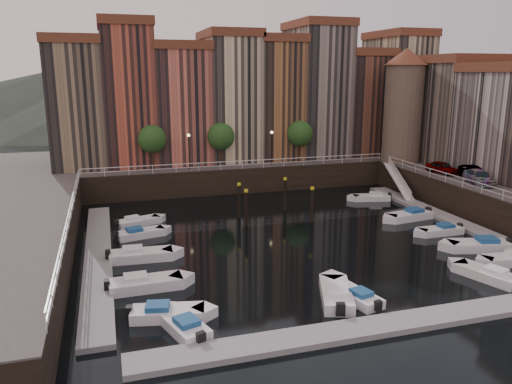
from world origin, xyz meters
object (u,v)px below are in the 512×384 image
object	(u,v)px
boat_left_0	(166,313)
car_b	(472,173)
boat_left_2	(140,255)
car_a	(442,168)
corner_tower	(403,104)
car_c	(479,178)
gangway	(398,179)
mooring_pilings	(271,202)
boat_left_1	(144,284)

from	to	relation	value
boat_left_0	car_b	size ratio (longest dim) A/B	1.09
boat_left_0	car_b	bearing A→B (deg)	36.55
boat_left_2	car_a	bearing A→B (deg)	18.37
corner_tower	car_c	distance (m)	14.95
corner_tower	boat_left_0	size ratio (longest dim) A/B	2.99
gangway	car_a	xyz separation A→B (m)	(3.18, -3.48, 1.75)
boat_left_0	boat_left_2	size ratio (longest dim) A/B	0.91
corner_tower	mooring_pilings	world-z (taller)	corner_tower
car_b	boat_left_1	bearing A→B (deg)	-146.82
gangway	car_c	xyz separation A→B (m)	(3.40, -8.94, 1.76)
boat_left_0	car_c	xyz separation A→B (m)	(32.84, 13.39, 3.32)
mooring_pilings	boat_left_0	distance (m)	21.52
mooring_pilings	boat_left_2	world-z (taller)	mooring_pilings
boat_left_0	boat_left_1	xyz separation A→B (m)	(-0.91, 4.50, 0.04)
corner_tower	car_a	size ratio (longest dim) A/B	3.52
mooring_pilings	car_a	size ratio (longest dim) A/B	1.68
car_a	car_b	world-z (taller)	car_b
mooring_pilings	boat_left_1	bearing A→B (deg)	-135.12
gangway	boat_left_1	world-z (taller)	gangway
mooring_pilings	car_c	xyz separation A→B (m)	(20.56, -4.23, 2.02)
car_c	car_a	bearing A→B (deg)	107.87
mooring_pilings	car_c	bearing A→B (deg)	-11.63
boat_left_1	boat_left_2	xyz separation A→B (m)	(0.10, 5.50, -0.00)
car_a	car_b	bearing A→B (deg)	-80.42
car_b	car_c	distance (m)	2.31
car_a	car_c	world-z (taller)	car_c
car_a	car_c	xyz separation A→B (m)	(0.23, -5.46, 0.00)
gangway	car_c	distance (m)	9.72
boat_left_1	car_a	world-z (taller)	car_a
boat_left_2	car_b	world-z (taller)	car_b
corner_tower	boat_left_2	distance (m)	38.44
boat_left_1	boat_left_2	distance (m)	5.51
boat_left_0	car_b	distance (m)	37.33
mooring_pilings	boat_left_1	distance (m)	18.65
gangway	boat_left_2	bearing A→B (deg)	-157.81
car_a	corner_tower	bearing A→B (deg)	82.08
corner_tower	car_c	bearing A→B (deg)	-87.86
corner_tower	car_c	world-z (taller)	corner_tower
boat_left_1	car_a	distance (m)	36.61
car_a	boat_left_0	bearing A→B (deg)	-159.85
boat_left_1	mooring_pilings	bearing A→B (deg)	43.39
boat_left_0	boat_left_1	size ratio (longest dim) A/B	0.91
gangway	boat_left_1	size ratio (longest dim) A/B	1.64
boat_left_1	car_c	distance (m)	35.05
gangway	boat_left_2	xyz separation A→B (m)	(-30.23, -12.33, -1.53)
mooring_pilings	car_b	world-z (taller)	car_b
boat_left_2	car_c	world-z (taller)	car_c
gangway	mooring_pilings	size ratio (longest dim) A/B	1.26
corner_tower	car_b	size ratio (longest dim) A/B	3.27
corner_tower	mooring_pilings	size ratio (longest dim) A/B	2.09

